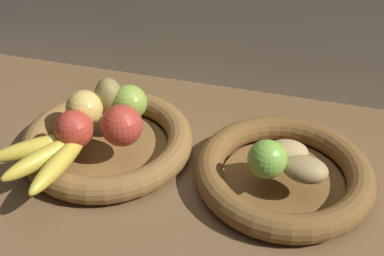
{
  "coord_description": "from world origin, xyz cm",
  "views": [
    {
      "loc": [
        18.92,
        -69.47,
        60.03
      ],
      "look_at": [
        -0.33,
        -1.93,
        8.98
      ],
      "focal_mm": 44.85,
      "sensor_mm": 36.0,
      "label": 1
    }
  ],
  "objects": [
    {
      "name": "fruit_bowl_left",
      "position": [
        -17.61,
        -1.93,
        2.31
      ],
      "size": [
        33.63,
        33.63,
        4.98
      ],
      "color": "brown",
      "rests_on": "ground_plane"
    },
    {
      "name": "ground_plane",
      "position": [
        0.0,
        0.0,
        -1.5
      ],
      "size": [
        140.0,
        90.0,
        3.0
      ],
      "primitive_type": "cube",
      "color": "brown"
    },
    {
      "name": "apple_green_back",
      "position": [
        -14.75,
        3.5,
        8.53
      ],
      "size": [
        7.1,
        7.1,
        7.1
      ],
      "primitive_type": "sphere",
      "color": "#8CAD3D",
      "rests_on": "fruit_bowl_left"
    },
    {
      "name": "apple_red_front",
      "position": [
        -21.09,
        -7.66,
        8.57
      ],
      "size": [
        7.18,
        7.18,
        7.18
      ],
      "primitive_type": "sphere",
      "color": "#B73828",
      "rests_on": "fruit_bowl_left"
    },
    {
      "name": "potato_small",
      "position": [
        20.5,
        -5.48,
        7.02
      ],
      "size": [
        8.33,
        6.5,
        4.08
      ],
      "primitive_type": "ellipsoid",
      "rotation": [
        0.0,
        0.0,
        3.04
      ],
      "color": "#A38451",
      "rests_on": "fruit_bowl_right"
    },
    {
      "name": "pear_brown",
      "position": [
        -19.02,
        3.38,
        9.1
      ],
      "size": [
        8.26,
        8.42,
        8.24
      ],
      "primitive_type": "ellipsoid",
      "rotation": [
        0.0,
        0.0,
        5.33
      ],
      "color": "olive",
      "rests_on": "fruit_bowl_left"
    },
    {
      "name": "apple_golden_left",
      "position": [
        -22.28,
        -0.94,
        8.59
      ],
      "size": [
        7.22,
        7.22,
        7.22
      ],
      "primitive_type": "sphere",
      "color": "#DBB756",
      "rests_on": "fruit_bowl_left"
    },
    {
      "name": "apple_red_right",
      "position": [
        -12.95,
        -4.59,
        8.86
      ],
      "size": [
        7.77,
        7.77,
        7.77
      ],
      "primitive_type": "sphere",
      "color": "#B73828",
      "rests_on": "fruit_bowl_left"
    },
    {
      "name": "potato_large",
      "position": [
        16.95,
        -1.93,
        7.15
      ],
      "size": [
        8.41,
        6.4,
        4.35
      ],
      "primitive_type": "ellipsoid",
      "rotation": [
        0.0,
        0.0,
        3.32
      ],
      "color": "tan",
      "rests_on": "fruit_bowl_right"
    },
    {
      "name": "chili_pepper",
      "position": [
        18.2,
        -3.62,
        5.82
      ],
      "size": [
        13.51,
        5.72,
        1.68
      ],
      "primitive_type": "cone",
      "rotation": [
        0.0,
        1.57,
        -0.31
      ],
      "color": "red",
      "rests_on": "fruit_bowl_right"
    },
    {
      "name": "banana_bunch_front",
      "position": [
        -23.29,
        -13.22,
        6.64
      ],
      "size": [
        15.75,
        18.82,
        3.31
      ],
      "color": "gold",
      "rests_on": "fruit_bowl_left"
    },
    {
      "name": "fruit_bowl_right",
      "position": [
        16.95,
        -1.93,
        2.31
      ],
      "size": [
        32.32,
        32.32,
        4.98
      ],
      "color": "brown",
      "rests_on": "ground_plane"
    },
    {
      "name": "lime_near",
      "position": [
        14.08,
        -6.23,
        8.36
      ],
      "size": [
        6.75,
        6.75,
        6.75
      ],
      "primitive_type": "sphere",
      "color": "#7AAD3D",
      "rests_on": "fruit_bowl_right"
    }
  ]
}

